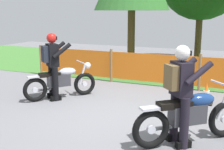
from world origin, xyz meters
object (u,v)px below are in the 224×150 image
Objects in this scene: motorcycle_lead at (191,115)px; motorcycle_trailing at (61,81)px; rider_lead at (180,90)px; rider_trailing at (52,63)px; traffic_cone at (206,93)px.

motorcycle_lead is 1.04× the size of motorcycle_trailing.
rider_trailing is at bearing 116.25° from rider_lead.
traffic_cone is (3.50, 0.99, -0.18)m from motorcycle_trailing.
motorcycle_lead is 3.09× the size of traffic_cone.
rider_lead reaches higher than motorcycle_trailing.
traffic_cone is at bearing -33.77° from rider_trailing.
traffic_cone is (0.18, 2.51, -0.69)m from rider_lead.
motorcycle_lead is at bearing 0.51° from rider_lead.
rider_trailing reaches higher than motorcycle_lead.
rider_lead is at bearing -72.90° from rider_trailing.
traffic_cone is at bearing -35.64° from motorcycle_trailing.
rider_lead is (3.32, -1.52, 0.51)m from motorcycle_trailing.
rider_trailing reaches higher than motorcycle_trailing.
motorcycle_trailing is 0.93× the size of rider_trailing.
motorcycle_trailing is at bearing 113.09° from rider_lead.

